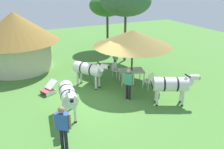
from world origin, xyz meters
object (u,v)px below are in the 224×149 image
object	(u,v)px
shade_umbrella	(133,38)
zebra_nearest_camera	(172,85)
patio_dining_table	(132,72)
acacia_tree_behind_hut	(107,6)
thatched_hut	(16,38)
guest_beside_umbrella	(115,56)
zebra_toward_hut	(68,95)
striped_lounge_chair	(49,89)
patio_chair_east_end	(116,69)
patio_chair_near_lawn	(149,80)
guest_behind_table	(129,81)
standing_watcher	(63,124)
acacia_tree_far_lawn	(126,1)
zebra_by_umbrella	(89,69)

from	to	relation	value
shade_umbrella	zebra_nearest_camera	xyz separation A→B (m)	(0.43, -2.89, -1.57)
patio_dining_table	acacia_tree_behind_hut	world-z (taller)	acacia_tree_behind_hut
thatched_hut	zebra_nearest_camera	distance (m)	9.91
thatched_hut	guest_beside_umbrella	distance (m)	6.26
zebra_nearest_camera	acacia_tree_behind_hut	size ratio (longest dim) A/B	0.47
thatched_hut	zebra_toward_hut	bearing A→B (deg)	-79.86
striped_lounge_chair	acacia_tree_behind_hut	xyz separation A→B (m)	(6.12, 6.22, 3.23)
zebra_nearest_camera	thatched_hut	bearing A→B (deg)	-117.37
guest_beside_umbrella	zebra_toward_hut	size ratio (longest dim) A/B	0.80
thatched_hut	zebra_toward_hut	size ratio (longest dim) A/B	2.44
striped_lounge_chair	acacia_tree_behind_hut	size ratio (longest dim) A/B	0.22
thatched_hut	patio_chair_east_end	xyz separation A→B (m)	(4.96, -3.93, -1.53)
zebra_toward_hut	acacia_tree_behind_hut	bearing A→B (deg)	-115.70
patio_chair_near_lawn	patio_dining_table	bearing A→B (deg)	90.00
shade_umbrella	zebra_toward_hut	bearing A→B (deg)	-154.75
guest_behind_table	zebra_toward_hut	bearing A→B (deg)	-119.38
guest_beside_umbrella	guest_behind_table	size ratio (longest dim) A/B	1.08
patio_chair_near_lawn	zebra_nearest_camera	xyz separation A→B (m)	(0.00, -1.77, 0.47)
guest_beside_umbrella	zebra_nearest_camera	size ratio (longest dim) A/B	0.84
zebra_nearest_camera	zebra_toward_hut	xyz separation A→B (m)	(-4.58, 0.94, 0.04)
patio_chair_east_end	acacia_tree_behind_hut	world-z (taller)	acacia_tree_behind_hut
standing_watcher	patio_dining_table	bearing A→B (deg)	74.41
standing_watcher	acacia_tree_far_lawn	world-z (taller)	acacia_tree_far_lawn
guest_behind_table	thatched_hut	bearing A→B (deg)	177.26
patio_dining_table	guest_behind_table	distance (m)	2.00
shade_umbrella	guest_beside_umbrella	xyz separation A→B (m)	(-0.10, 1.88, -1.53)
thatched_hut	striped_lounge_chair	world-z (taller)	thatched_hut
shade_umbrella	thatched_hut	bearing A→B (deg)	136.89
zebra_toward_hut	thatched_hut	bearing A→B (deg)	-72.26
acacia_tree_far_lawn	guest_behind_table	bearing A→B (deg)	-116.54
patio_chair_east_end	acacia_tree_behind_hut	size ratio (longest dim) A/B	0.21
guest_beside_umbrella	shade_umbrella	bearing A→B (deg)	14.75
patio_dining_table	patio_chair_near_lawn	bearing A→B (deg)	-69.01
guest_beside_umbrella	thatched_hut	bearing A→B (deg)	-109.35
standing_watcher	acacia_tree_behind_hut	world-z (taller)	acacia_tree_behind_hut
zebra_nearest_camera	zebra_by_umbrella	bearing A→B (deg)	-114.83
shade_umbrella	patio_chair_near_lawn	bearing A→B (deg)	-69.01
shade_umbrella	guest_behind_table	size ratio (longest dim) A/B	2.63
patio_chair_near_lawn	acacia_tree_behind_hut	distance (m)	8.60
thatched_hut	acacia_tree_far_lawn	xyz separation A→B (m)	(6.92, -1.43, 2.05)
guest_behind_table	zebra_by_umbrella	size ratio (longest dim) A/B	0.84
patio_dining_table	guest_beside_umbrella	xyz separation A→B (m)	(-0.10, 1.88, 0.37)
acacia_tree_far_lawn	zebra_by_umbrella	bearing A→B (deg)	-141.12
zebra_toward_hut	acacia_tree_behind_hut	distance (m)	10.83
thatched_hut	patio_dining_table	size ratio (longest dim) A/B	3.37
striped_lounge_chair	acacia_tree_behind_hut	world-z (taller)	acacia_tree_behind_hut
guest_beside_umbrella	zebra_toward_hut	xyz separation A→B (m)	(-4.04, -3.83, -0.00)
guest_behind_table	zebra_nearest_camera	distance (m)	1.99
standing_watcher	acacia_tree_behind_hut	size ratio (longest dim) A/B	0.39
patio_chair_near_lawn	patio_chair_east_end	size ratio (longest dim) A/B	1.00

